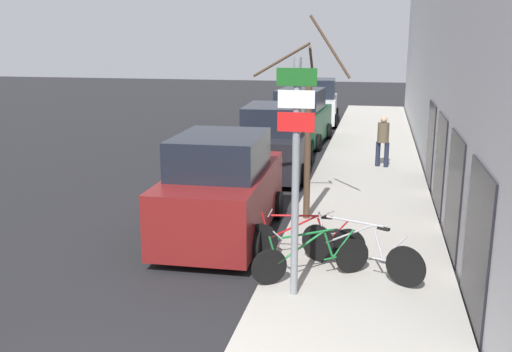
% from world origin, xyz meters
% --- Properties ---
extents(ground_plane, '(80.00, 80.00, 0.00)m').
position_xyz_m(ground_plane, '(0.00, 11.20, 0.00)').
color(ground_plane, black).
extents(sidewalk_curb, '(3.20, 32.00, 0.15)m').
position_xyz_m(sidewalk_curb, '(2.60, 14.00, 0.07)').
color(sidewalk_curb, '#ADA89E').
rests_on(sidewalk_curb, ground).
extents(building_facade, '(0.23, 32.00, 6.50)m').
position_xyz_m(building_facade, '(4.35, 13.92, 3.23)').
color(building_facade, '#BCBCC1').
rests_on(building_facade, ground).
extents(signpost, '(0.58, 0.13, 3.66)m').
position_xyz_m(signpost, '(1.62, 3.66, 2.17)').
color(signpost, gray).
rests_on(signpost, sidewalk_curb).
extents(bicycle_0, '(1.84, 1.12, 0.84)m').
position_xyz_m(bicycle_0, '(1.82, 4.31, 0.51)').
color(bicycle_0, black).
rests_on(bicycle_0, sidewalk_curb).
extents(bicycle_1, '(2.12, 1.14, 0.95)m').
position_xyz_m(bicycle_1, '(2.59, 4.70, 0.55)').
color(bicycle_1, black).
rests_on(bicycle_1, sidewalk_curb).
extents(bicycle_2, '(2.20, 0.44, 0.85)m').
position_xyz_m(bicycle_2, '(1.58, 5.17, 0.52)').
color(bicycle_2, black).
rests_on(bicycle_2, sidewalk_curb).
extents(parked_car_0, '(2.22, 4.44, 2.19)m').
position_xyz_m(parked_car_0, '(-0.31, 6.46, 1.00)').
color(parked_car_0, maroon).
rests_on(parked_car_0, ground).
extents(parked_car_1, '(2.30, 4.62, 2.13)m').
position_xyz_m(parked_car_1, '(-0.26, 12.29, 0.98)').
color(parked_car_1, black).
rests_on(parked_car_1, ground).
extents(parked_car_2, '(2.19, 4.50, 2.17)m').
position_xyz_m(parked_car_2, '(-0.18, 17.48, 0.99)').
color(parked_car_2, '#144728').
rests_on(parked_car_2, ground).
extents(parked_car_3, '(2.11, 4.26, 2.17)m').
position_xyz_m(parked_car_3, '(-0.10, 23.12, 0.98)').
color(parked_car_3, silver).
rests_on(parked_car_3, ground).
extents(pedestrian_near, '(0.41, 0.35, 1.59)m').
position_xyz_m(pedestrian_near, '(2.96, 13.34, 1.07)').
color(pedestrian_near, '#1E2338').
rests_on(pedestrian_near, sidewalk_curb).
extents(street_tree, '(2.17, 0.92, 4.40)m').
position_xyz_m(street_tree, '(1.30, 7.63, 2.05)').
color(street_tree, '#4C3828').
rests_on(street_tree, sidewalk_curb).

